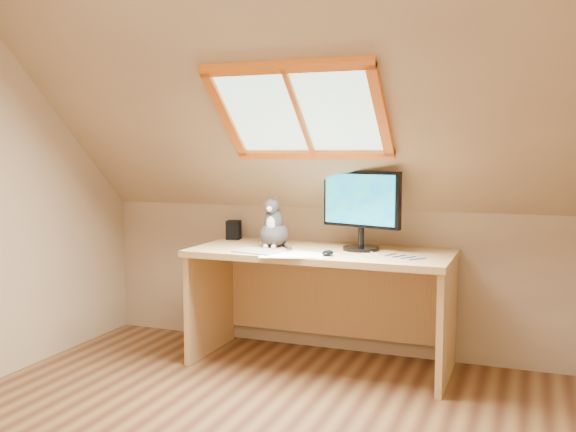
% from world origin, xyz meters
% --- Properties ---
extents(room_shell, '(3.52, 3.52, 2.41)m').
position_xyz_m(room_shell, '(0.00, -0.09, 1.43)').
color(room_shell, tan).
rests_on(room_shell, ground).
extents(desk, '(1.67, 0.73, 0.76)m').
position_xyz_m(desk, '(0.02, 1.45, 0.53)').
color(desk, tan).
rests_on(desk, ground).
extents(monitor, '(0.54, 0.23, 0.51)m').
position_xyz_m(monitor, '(0.26, 1.46, 1.05)').
color(monitor, black).
rests_on(monitor, desk).
extents(cat, '(0.20, 0.24, 0.35)m').
position_xyz_m(cat, '(-0.32, 1.40, 0.89)').
color(cat, '#3E3937').
rests_on(cat, desk).
extents(desk_speaker, '(0.11, 0.11, 0.14)m').
position_xyz_m(desk_speaker, '(-0.72, 1.63, 0.83)').
color(desk_speaker, black).
rests_on(desk_speaker, desk).
extents(graphics_tablet, '(0.32, 0.26, 0.01)m').
position_xyz_m(graphics_tablet, '(-0.31, 1.15, 0.77)').
color(graphics_tablet, '#B2B2B7').
rests_on(graphics_tablet, desk).
extents(mouse, '(0.07, 0.11, 0.04)m').
position_xyz_m(mouse, '(0.14, 1.16, 0.78)').
color(mouse, black).
rests_on(mouse, desk).
extents(papers, '(0.35, 0.30, 0.01)m').
position_xyz_m(papers, '(-0.04, 1.12, 0.76)').
color(papers, white).
rests_on(papers, desk).
extents(cables, '(0.51, 0.26, 0.01)m').
position_xyz_m(cables, '(0.48, 1.26, 0.77)').
color(cables, silver).
rests_on(cables, desk).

